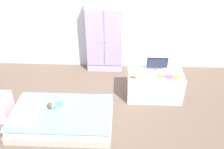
{
  "coord_description": "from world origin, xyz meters",
  "views": [
    {
      "loc": [
        0.28,
        -2.9,
        2.67
      ],
      "look_at": [
        0.15,
        0.35,
        0.55
      ],
      "focal_mm": 39.34,
      "sensor_mm": 36.0,
      "label": 1
    }
  ],
  "objects_px": {
    "book_purple": "(169,77)",
    "book_yellow": "(177,77)",
    "bed": "(63,118)",
    "tv_monitor": "(157,63)",
    "book_orange": "(161,77)",
    "doll": "(56,105)",
    "rocking_horse_toy": "(134,75)",
    "wardrobe": "(104,38)",
    "tv_stand": "(154,85)"
  },
  "relations": [
    {
      "from": "book_purple",
      "to": "book_yellow",
      "type": "relative_size",
      "value": 1.03
    },
    {
      "from": "bed",
      "to": "book_yellow",
      "type": "bearing_deg",
      "value": 19.9
    },
    {
      "from": "tv_monitor",
      "to": "book_orange",
      "type": "height_order",
      "value": "tv_monitor"
    },
    {
      "from": "doll",
      "to": "tv_monitor",
      "type": "bearing_deg",
      "value": 25.25
    },
    {
      "from": "rocking_horse_toy",
      "to": "book_orange",
      "type": "relative_size",
      "value": 1.14
    },
    {
      "from": "wardrobe",
      "to": "book_purple",
      "type": "distance_m",
      "value": 1.49
    },
    {
      "from": "tv_stand",
      "to": "wardrobe",
      "type": "bearing_deg",
      "value": 135.93
    },
    {
      "from": "tv_stand",
      "to": "rocking_horse_toy",
      "type": "xyz_separation_m",
      "value": [
        -0.36,
        -0.16,
        0.3
      ]
    },
    {
      "from": "wardrobe",
      "to": "tv_stand",
      "type": "height_order",
      "value": "wardrobe"
    },
    {
      "from": "wardrobe",
      "to": "tv_stand",
      "type": "bearing_deg",
      "value": -44.07
    },
    {
      "from": "tv_monitor",
      "to": "book_purple",
      "type": "relative_size",
      "value": 2.8
    },
    {
      "from": "doll",
      "to": "tv_stand",
      "type": "bearing_deg",
      "value": 22.94
    },
    {
      "from": "bed",
      "to": "tv_monitor",
      "type": "distance_m",
      "value": 1.75
    },
    {
      "from": "book_orange",
      "to": "tv_monitor",
      "type": "bearing_deg",
      "value": 104.16
    },
    {
      "from": "bed",
      "to": "tv_stand",
      "type": "bearing_deg",
      "value": 27.56
    },
    {
      "from": "bed",
      "to": "book_yellow",
      "type": "xyz_separation_m",
      "value": [
        1.76,
        0.64,
        0.36
      ]
    },
    {
      "from": "bed",
      "to": "book_orange",
      "type": "xyz_separation_m",
      "value": [
        1.5,
        0.64,
        0.36
      ]
    },
    {
      "from": "tv_monitor",
      "to": "book_yellow",
      "type": "xyz_separation_m",
      "value": [
        0.31,
        -0.19,
        -0.13
      ]
    },
    {
      "from": "doll",
      "to": "book_purple",
      "type": "bearing_deg",
      "value": 17.33
    },
    {
      "from": "doll",
      "to": "book_orange",
      "type": "relative_size",
      "value": 3.38
    },
    {
      "from": "bed",
      "to": "book_purple",
      "type": "relative_size",
      "value": 12.22
    },
    {
      "from": "wardrobe",
      "to": "book_orange",
      "type": "height_order",
      "value": "wardrobe"
    },
    {
      "from": "rocking_horse_toy",
      "to": "bed",
      "type": "bearing_deg",
      "value": -151.27
    },
    {
      "from": "book_purple",
      "to": "doll",
      "type": "bearing_deg",
      "value": -162.67
    },
    {
      "from": "book_yellow",
      "to": "doll",
      "type": "bearing_deg",
      "value": -163.84
    },
    {
      "from": "bed",
      "to": "wardrobe",
      "type": "distance_m",
      "value": 1.8
    },
    {
      "from": "bed",
      "to": "book_orange",
      "type": "distance_m",
      "value": 1.67
    },
    {
      "from": "tv_monitor",
      "to": "rocking_horse_toy",
      "type": "xyz_separation_m",
      "value": [
        -0.38,
        -0.25,
        -0.08
      ]
    },
    {
      "from": "book_purple",
      "to": "tv_stand",
      "type": "bearing_deg",
      "value": 150.35
    },
    {
      "from": "bed",
      "to": "book_orange",
      "type": "relative_size",
      "value": 12.96
    },
    {
      "from": "rocking_horse_toy",
      "to": "book_yellow",
      "type": "height_order",
      "value": "rocking_horse_toy"
    },
    {
      "from": "book_orange",
      "to": "book_purple",
      "type": "xyz_separation_m",
      "value": [
        0.13,
        0.0,
        -0.0
      ]
    },
    {
      "from": "tv_stand",
      "to": "book_purple",
      "type": "distance_m",
      "value": 0.33
    },
    {
      "from": "tv_stand",
      "to": "book_yellow",
      "type": "xyz_separation_m",
      "value": [
        0.33,
        -0.11,
        0.25
      ]
    },
    {
      "from": "book_orange",
      "to": "book_yellow",
      "type": "relative_size",
      "value": 0.97
    },
    {
      "from": "book_yellow",
      "to": "rocking_horse_toy",
      "type": "bearing_deg",
      "value": -175.83
    },
    {
      "from": "wardrobe",
      "to": "book_yellow",
      "type": "relative_size",
      "value": 11.65
    },
    {
      "from": "book_purple",
      "to": "tv_monitor",
      "type": "bearing_deg",
      "value": 131.97
    },
    {
      "from": "wardrobe",
      "to": "tv_stand",
      "type": "xyz_separation_m",
      "value": [
        0.91,
        -0.88,
        -0.44
      ]
    },
    {
      "from": "tv_monitor",
      "to": "tv_stand",
      "type": "bearing_deg",
      "value": -103.07
    },
    {
      "from": "doll",
      "to": "rocking_horse_toy",
      "type": "xyz_separation_m",
      "value": [
        1.18,
        0.49,
        0.25
      ]
    },
    {
      "from": "doll",
      "to": "tv_stand",
      "type": "relative_size",
      "value": 0.42
    },
    {
      "from": "rocking_horse_toy",
      "to": "wardrobe",
      "type": "bearing_deg",
      "value": 117.63
    },
    {
      "from": "tv_stand",
      "to": "tv_monitor",
      "type": "relative_size",
      "value": 2.71
    },
    {
      "from": "bed",
      "to": "tv_stand",
      "type": "xyz_separation_m",
      "value": [
        1.44,
        0.75,
        0.12
      ]
    },
    {
      "from": "bed",
      "to": "book_yellow",
      "type": "relative_size",
      "value": 12.63
    },
    {
      "from": "tv_stand",
      "to": "book_yellow",
      "type": "relative_size",
      "value": 7.82
    },
    {
      "from": "wardrobe",
      "to": "book_yellow",
      "type": "height_order",
      "value": "wardrobe"
    },
    {
      "from": "tv_stand",
      "to": "bed",
      "type": "bearing_deg",
      "value": -152.44
    },
    {
      "from": "tv_stand",
      "to": "rocking_horse_toy",
      "type": "distance_m",
      "value": 0.5
    }
  ]
}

